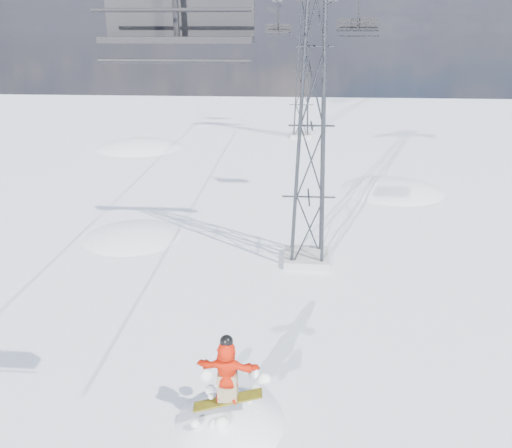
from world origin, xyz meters
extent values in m
plane|color=white|center=(0.00, 0.00, 0.00)|extent=(120.00, 120.00, 0.00)
sphere|color=white|center=(-7.00, 10.00, -7.65)|extent=(16.00, 16.00, 16.00)
sphere|color=white|center=(6.00, 18.00, -9.50)|extent=(20.00, 20.00, 20.00)
sphere|color=white|center=(-12.00, 28.00, -10.40)|extent=(22.00, 22.00, 22.00)
cube|color=#999999|center=(0.80, 8.00, 0.15)|extent=(1.80, 1.80, 0.30)
cube|color=#999999|center=(0.80, 33.00, 0.15)|extent=(1.80, 1.80, 0.30)
cube|color=#9A8C14|center=(-1.20, -1.39, 0.91)|extent=(1.61, 0.47, 0.43)
imported|color=#FF2B0B|center=(-1.20, -1.39, 1.72)|extent=(1.48, 0.55, 1.57)
cube|color=#836F51|center=(-1.20, -1.39, 1.29)|extent=(0.46, 0.36, 0.72)
sphere|color=black|center=(-1.20, -1.39, 2.48)|extent=(0.29, 0.29, 0.29)
cube|color=black|center=(-1.40, -3.70, 8.69)|extent=(1.96, 0.44, 0.08)
cube|color=black|center=(-1.40, -3.48, 8.98)|extent=(1.96, 0.06, 0.54)
cylinder|color=black|center=(-1.40, -3.94, 8.44)|extent=(1.96, 0.06, 0.06)
cylinder|color=black|center=(-1.40, -3.99, 9.03)|extent=(1.96, 0.05, 0.05)
cylinder|color=black|center=(3.00, 14.67, 9.79)|extent=(0.08, 0.08, 2.11)
cube|color=black|center=(3.00, 14.67, 8.74)|extent=(1.92, 0.43, 0.08)
cube|color=black|center=(3.00, 14.89, 9.02)|extent=(1.92, 0.06, 0.53)
cylinder|color=black|center=(3.00, 14.43, 8.49)|extent=(1.92, 0.06, 0.06)
cylinder|color=black|center=(3.00, 14.39, 9.07)|extent=(1.92, 0.05, 0.05)
cylinder|color=black|center=(-1.40, 34.60, 9.73)|extent=(0.08, 0.08, 2.24)
cube|color=black|center=(-1.40, 34.60, 8.61)|extent=(2.04, 0.46, 0.08)
cube|color=black|center=(-1.40, 34.82, 8.92)|extent=(2.04, 0.06, 0.56)
cylinder|color=black|center=(-1.40, 34.34, 8.36)|extent=(2.04, 0.06, 0.06)
cylinder|color=black|center=(-1.40, 34.29, 8.97)|extent=(2.04, 0.05, 0.05)
cylinder|color=black|center=(-1.40, 37.63, 9.66)|extent=(0.09, 0.09, 2.39)
cube|color=black|center=(-1.40, 37.63, 8.46)|extent=(2.17, 0.49, 0.09)
cube|color=black|center=(-1.40, 37.87, 8.79)|extent=(2.17, 0.07, 0.60)
cylinder|color=black|center=(-1.40, 37.36, 8.19)|extent=(2.17, 0.07, 0.07)
cylinder|color=black|center=(-1.40, 37.31, 8.84)|extent=(2.17, 0.05, 0.05)
camera|label=1|loc=(0.12, -10.44, 8.83)|focal=35.00mm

